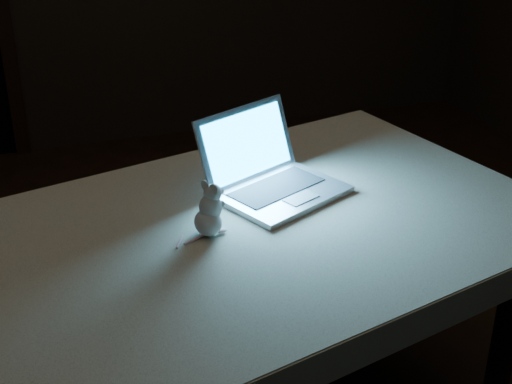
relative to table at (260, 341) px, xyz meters
name	(u,v)px	position (x,y,z in m)	size (l,w,h in m)	color
table	(260,341)	(0.00, 0.00, 0.00)	(1.47, 0.95, 0.79)	black
tablecloth	(226,231)	(-0.08, 0.06, 0.36)	(1.57, 1.04, 0.09)	beige
laptop	(284,159)	(0.11, 0.12, 0.52)	(0.34, 0.30, 0.23)	#BBBCC0
plush_mouse	(208,209)	(-0.15, -0.02, 0.48)	(0.11, 0.11, 0.15)	silver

